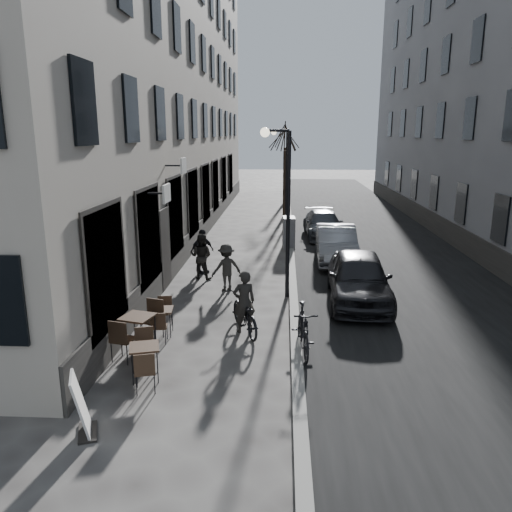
# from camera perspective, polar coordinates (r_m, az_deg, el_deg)

# --- Properties ---
(ground) EXTENTS (120.00, 120.00, 0.00)m
(ground) POSITION_cam_1_polar(r_m,az_deg,el_deg) (10.03, 3.70, -15.66)
(ground) COLOR #3B3735
(ground) RESTS_ON ground
(road) EXTENTS (7.30, 60.00, 0.00)m
(road) POSITION_cam_1_polar(r_m,az_deg,el_deg) (25.53, 12.13, 2.47)
(road) COLOR black
(road) RESTS_ON ground
(kerb) EXTENTS (0.25, 60.00, 0.12)m
(kerb) POSITION_cam_1_polar(r_m,az_deg,el_deg) (25.20, 3.91, 2.75)
(kerb) COLOR gray
(kerb) RESTS_ON ground
(building_left) EXTENTS (4.00, 35.00, 16.00)m
(building_left) POSITION_cam_1_polar(r_m,az_deg,el_deg) (26.07, -10.49, 20.47)
(building_left) COLOR #A39B89
(building_left) RESTS_ON ground
(building_right) EXTENTS (4.00, 35.00, 16.00)m
(building_right) POSITION_cam_1_polar(r_m,az_deg,el_deg) (27.17, 25.44, 19.14)
(building_right) COLOR slate
(building_right) RESTS_ON ground
(streetlamp_near) EXTENTS (0.90, 0.28, 5.09)m
(streetlamp_near) POSITION_cam_1_polar(r_m,az_deg,el_deg) (14.83, 3.06, 7.00)
(streetlamp_near) COLOR black
(streetlamp_near) RESTS_ON ground
(streetlamp_far) EXTENTS (0.90, 0.28, 5.09)m
(streetlamp_far) POSITION_cam_1_polar(r_m,az_deg,el_deg) (26.78, 3.16, 10.11)
(streetlamp_far) COLOR black
(streetlamp_far) RESTS_ON ground
(tree_near) EXTENTS (2.40, 2.40, 5.70)m
(tree_near) POSITION_cam_1_polar(r_m,az_deg,el_deg) (29.72, 3.36, 13.39)
(tree_near) COLOR black
(tree_near) RESTS_ON ground
(tree_far) EXTENTS (2.40, 2.40, 5.70)m
(tree_far) POSITION_cam_1_polar(r_m,az_deg,el_deg) (35.72, 3.35, 13.49)
(tree_far) COLOR black
(tree_far) RESTS_ON ground
(bistro_set_a) EXTENTS (0.77, 1.50, 0.86)m
(bistro_set_a) POSITION_cam_1_polar(r_m,az_deg,el_deg) (10.68, -12.59, -11.40)
(bistro_set_a) COLOR black
(bistro_set_a) RESTS_ON ground
(bistro_set_b) EXTENTS (0.89, 1.72, 0.98)m
(bistro_set_b) POSITION_cam_1_polar(r_m,az_deg,el_deg) (12.03, -13.31, -8.14)
(bistro_set_b) COLOR black
(bistro_set_b) RESTS_ON ground
(bistro_set_c) EXTENTS (0.60, 1.37, 0.79)m
(bistro_set_c) POSITION_cam_1_polar(r_m,az_deg,el_deg) (12.81, -10.70, -7.08)
(bistro_set_c) COLOR black
(bistro_set_c) RESTS_ON ground
(sign_board) EXTENTS (0.56, 0.69, 1.08)m
(sign_board) POSITION_cam_1_polar(r_m,az_deg,el_deg) (9.20, -19.26, -16.31)
(sign_board) COLOR black
(sign_board) RESTS_ON ground
(utility_cabinet) EXTENTS (0.55, 0.95, 1.38)m
(utility_cabinet) POSITION_cam_1_polar(r_m,az_deg,el_deg) (21.81, 3.76, 2.67)
(utility_cabinet) COLOR slate
(utility_cabinet) RESTS_ON ground
(bicycle) EXTENTS (1.32, 1.99, 0.99)m
(bicycle) POSITION_cam_1_polar(r_m,az_deg,el_deg) (12.71, -1.35, -6.58)
(bicycle) COLOR black
(bicycle) RESTS_ON ground
(cyclist_rider) EXTENTS (0.69, 0.58, 1.62)m
(cyclist_rider) POSITION_cam_1_polar(r_m,az_deg,el_deg) (12.60, -1.36, -5.25)
(cyclist_rider) COLOR black
(cyclist_rider) RESTS_ON ground
(pedestrian_near) EXTENTS (0.91, 0.79, 1.59)m
(pedestrian_near) POSITION_cam_1_polar(r_m,az_deg,el_deg) (17.28, -6.27, -0.04)
(pedestrian_near) COLOR black
(pedestrian_near) RESTS_ON ground
(pedestrian_mid) EXTENTS (1.13, 0.94, 1.51)m
(pedestrian_mid) POSITION_cam_1_polar(r_m,az_deg,el_deg) (15.95, -3.40, -1.31)
(pedestrian_mid) COLOR #282623
(pedestrian_mid) RESTS_ON ground
(pedestrian_far) EXTENTS (0.97, 0.90, 1.60)m
(pedestrian_far) POSITION_cam_1_polar(r_m,az_deg,el_deg) (17.99, -6.17, 0.54)
(pedestrian_far) COLOR black
(pedestrian_far) RESTS_ON ground
(car_near) EXTENTS (2.03, 4.52, 1.51)m
(car_near) POSITION_cam_1_polar(r_m,az_deg,el_deg) (15.14, 11.66, -2.44)
(car_near) COLOR black
(car_near) RESTS_ON ground
(car_mid) EXTENTS (1.58, 4.26, 1.39)m
(car_mid) POSITION_cam_1_polar(r_m,az_deg,el_deg) (19.77, 9.15, 1.35)
(car_mid) COLOR gray
(car_mid) RESTS_ON ground
(car_far) EXTENTS (1.94, 4.33, 1.23)m
(car_far) POSITION_cam_1_polar(r_m,az_deg,el_deg) (24.39, 7.71, 3.60)
(car_far) COLOR #383C42
(car_far) RESTS_ON ground
(moped) EXTENTS (0.68, 1.90, 1.12)m
(moped) POSITION_cam_1_polar(r_m,az_deg,el_deg) (11.60, 5.42, -8.36)
(moped) COLOR black
(moped) RESTS_ON ground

